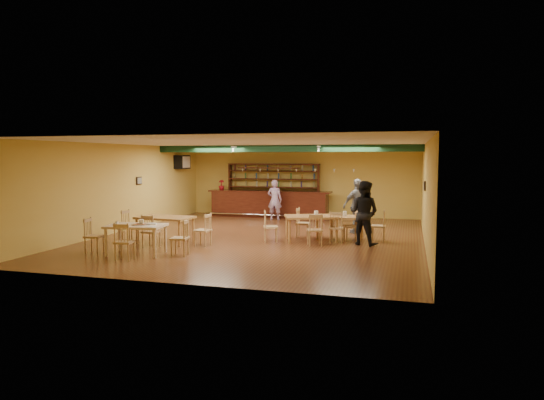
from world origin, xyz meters
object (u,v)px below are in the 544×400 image
(dining_table_b, at_px, (340,227))
(patron_bar, at_px, (275,200))
(near_table, at_px, (136,240))
(bar_counter, at_px, (269,204))
(dining_table_c, at_px, (165,230))
(patron_right_a, at_px, (364,213))
(dining_table_d, at_px, (311,228))

(dining_table_b, relative_size, patron_bar, 0.88)
(near_table, relative_size, patron_bar, 0.89)
(dining_table_b, height_order, patron_bar, patron_bar)
(bar_counter, xyz_separation_m, near_table, (-1.14, -8.70, -0.17))
(patron_bar, bearing_deg, bar_counter, -60.10)
(dining_table_c, height_order, patron_right_a, patron_right_a)
(dining_table_c, relative_size, dining_table_d, 1.02)
(bar_counter, bearing_deg, patron_right_a, -51.38)
(near_table, relative_size, patron_right_a, 0.78)
(near_table, bearing_deg, dining_table_b, 31.00)
(bar_counter, relative_size, near_table, 3.60)
(bar_counter, distance_m, dining_table_c, 7.09)
(patron_right_a, bearing_deg, dining_table_c, 33.94)
(bar_counter, bearing_deg, patron_bar, -60.73)
(bar_counter, bearing_deg, dining_table_c, -99.75)
(patron_bar, bearing_deg, dining_table_d, 118.32)
(dining_table_c, height_order, dining_table_d, dining_table_c)
(near_table, distance_m, patron_bar, 8.04)
(patron_bar, bearing_deg, near_table, 79.12)
(dining_table_d, bearing_deg, dining_table_c, -179.20)
(bar_counter, distance_m, near_table, 8.77)
(dining_table_b, relative_size, dining_table_c, 0.91)
(dining_table_b, bearing_deg, patron_bar, 129.01)
(dining_table_d, xyz_separation_m, patron_bar, (-2.44, 4.64, 0.43))
(dining_table_d, height_order, patron_bar, patron_bar)
(dining_table_c, xyz_separation_m, patron_right_a, (5.68, 1.38, 0.54))
(near_table, bearing_deg, patron_bar, 70.63)
(patron_right_a, bearing_deg, patron_bar, -29.66)
(dining_table_b, bearing_deg, bar_counter, 127.50)
(bar_counter, relative_size, patron_right_a, 2.82)
(bar_counter, relative_size, dining_table_d, 3.36)
(dining_table_c, xyz_separation_m, near_table, (0.06, -1.71, -0.01))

